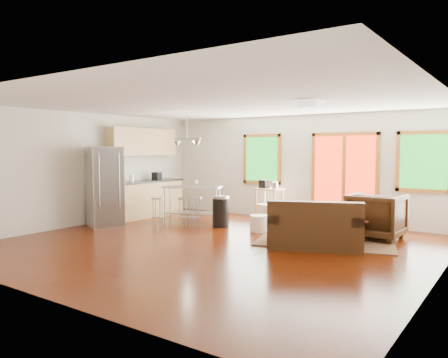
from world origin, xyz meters
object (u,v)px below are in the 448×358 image
Objects in this scene: rug at (326,239)px; island at (192,197)px; refrigerator at (105,187)px; kitchen_cart at (269,193)px; armchair at (377,214)px; ottoman at (313,224)px; loveseat at (315,229)px; coffee_table at (343,222)px.

rug is 3.50m from island.
kitchen_cart is at bearing 71.71° from refrigerator.
armchair is 5.90m from refrigerator.
ottoman is at bearing -28.95° from kitchen_cart.
refrigerator reaches higher than loveseat.
refrigerator is at bearing -129.25° from island.
armchair is at bearing 39.88° from rug.
coffee_table reaches higher than rug.
loveseat is 1.72× the size of coffee_table.
island is at bearing -177.61° from coffee_table.
kitchen_cart is at bearing -13.35° from armchair.
rug is at bearing -34.91° from kitchen_cart.
kitchen_cart reaches higher than ottoman.
kitchen_cart is (-2.85, 0.80, 0.18)m from armchair.
kitchen_cart is (-2.30, 1.16, 0.34)m from coffee_table.
coffee_table is 0.73× the size of island.
coffee_table is 5.28m from refrigerator.
refrigerator is at bearing -163.12° from rug.
coffee_table is 1.95× the size of ottoman.
refrigerator is at bearing 165.45° from loveseat.
coffee_table is at bearing 43.57° from refrigerator.
armchair reaches higher than ottoman.
ottoman is at bearing 158.26° from coffee_table.
island is (-3.44, 0.14, 0.58)m from rug.
rug is 1.35× the size of loveseat.
loveseat is 1.02× the size of refrigerator.
loveseat is 1.87× the size of kitchen_cart.
refrigerator is (-5.50, -2.08, 0.41)m from armchair.
refrigerator reaches higher than island.
refrigerator is (-4.81, -0.70, 0.57)m from loveseat.
ottoman is (-0.59, 1.32, -0.16)m from loveseat.
island is (-3.67, -0.15, 0.26)m from coffee_table.
island is 1.48× the size of kitchen_cart.
rug is 2.53× the size of kitchen_cart.
loveseat is at bearing -83.89° from rug.
armchair reaches higher than island.
kitchen_cart is at bearing 151.05° from ottoman.
ottoman is at bearing 91.26° from loveseat.
refrigerator is (-4.73, -1.44, 0.90)m from rug.
coffee_table is at bearing -26.73° from kitchen_cart.
refrigerator is 1.83× the size of kitchen_cart.
coffee_table is (0.15, 1.03, -0.01)m from loveseat.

